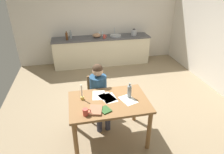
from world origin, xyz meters
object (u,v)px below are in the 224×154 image
chair_at_table (98,95)px  wine_bottle_on_table (129,91)px  sink_unit (115,35)px  stovetop_kettle (134,32)px  dining_table (109,107)px  bottle_oil (67,36)px  person_seated (99,91)px  coffee_mug (86,112)px  bottle_vinegar (71,35)px  wine_glass_near_sink (102,32)px  mixing_bowl (97,35)px  candlestick (82,95)px  book_magazine (96,110)px  wine_glass_by_kettle (99,32)px  teacup_on_counter (104,36)px  book_cookery (105,110)px

chair_at_table → wine_bottle_on_table: 0.88m
sink_unit → stovetop_kettle: size_ratio=1.64×
dining_table → bottle_oil: size_ratio=4.91×
person_seated → coffee_mug: 0.88m
bottle_vinegar → wine_glass_near_sink: bottle_vinegar is taller
chair_at_table → person_seated: 0.24m
coffee_mug → mixing_bowl: size_ratio=0.46×
candlestick → book_magazine: bearing=-63.9°
coffee_mug → chair_at_table: bearing=72.3°
chair_at_table → person_seated: bearing=-86.6°
bottle_oil → stovetop_kettle: (2.11, 0.09, -0.01)m
dining_table → bottle_oil: (-0.63, 3.23, 0.34)m
person_seated → wine_glass_by_kettle: person_seated is taller
dining_table → coffee_mug: bearing=-144.9°
sink_unit → teacup_on_counter: size_ratio=3.07×
dining_table → teacup_on_counter: size_ratio=10.97×
candlestick → chair_at_table: bearing=58.7°
dining_table → teacup_on_counter: 3.23m
coffee_mug → mixing_bowl: (0.67, 3.61, 0.12)m
sink_unit → stovetop_kettle: sink_unit is taller
dining_table → person_seated: 0.53m
book_cookery → bottle_vinegar: bottle_vinegar is taller
chair_at_table → coffee_mug: coffee_mug is taller
mixing_bowl → bottle_oil: bearing=-173.5°
person_seated → stovetop_kettle: 3.22m
wine_bottle_on_table → sink_unit: 3.33m
wine_bottle_on_table → person_seated: bearing=132.3°
candlestick → wine_glass_near_sink: size_ratio=1.77×
person_seated → wine_bottle_on_table: size_ratio=4.48×
person_seated → wine_glass_by_kettle: bearing=81.2°
candlestick → stovetop_kettle: bearing=59.3°
stovetop_kettle → wine_glass_near_sink: (-0.99, 0.15, 0.01)m
wine_bottle_on_table → teacup_on_counter: (0.13, 3.13, 0.05)m
dining_table → mixing_bowl: (0.27, 3.33, 0.29)m
book_cookery → book_magazine: bearing=150.2°
wine_glass_near_sink → candlestick: bearing=-105.1°
chair_at_table → book_magazine: (-0.15, -0.88, 0.31)m
candlestick → mixing_bowl: candlestick is taller
stovetop_kettle → wine_bottle_on_table: bearing=-108.8°
stovetop_kettle → candlestick: bearing=-120.7°
mixing_bowl → book_magazine: bearing=-98.3°
candlestick → bottle_oil: 3.10m
chair_at_table → bottle_vinegar: (-0.42, 2.70, 0.52)m
coffee_mug → stovetop_kettle: size_ratio=0.55×
dining_table → sink_unit: sink_unit is taller
mixing_bowl → candlestick: bearing=-102.1°
book_magazine → sink_unit: sink_unit is taller
book_cookery → teacup_on_counter: teacup_on_counter is taller
chair_at_table → coffee_mug: 1.06m
dining_table → candlestick: 0.48m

